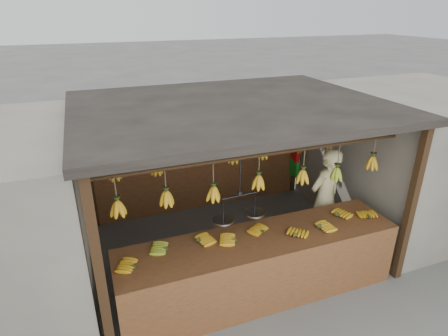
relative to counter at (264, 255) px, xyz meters
name	(u,v)px	position (x,y,z in m)	size (l,w,h in m)	color
ground	(231,248)	(0.03, 1.23, -0.72)	(80.00, 80.00, 0.00)	#5B5B57
stall	(223,126)	(0.03, 1.56, 1.26)	(4.30, 3.30, 2.40)	black
neighbor_right	(414,154)	(3.63, 1.23, 0.43)	(3.00, 3.00, 2.30)	slate
counter	(264,255)	(0.00, 0.00, 0.00)	(3.71, 0.85, 0.96)	brown
hanging_bananas	(231,155)	(0.03, 1.23, 0.91)	(3.59, 2.25, 0.37)	orange
balance_scale	(239,213)	(-0.26, 0.23, 0.54)	(0.69, 0.28, 0.81)	black
vendor	(325,199)	(1.45, 0.81, 0.13)	(0.61, 0.40, 1.68)	beige
bag_bundles	(296,148)	(1.97, 2.58, 0.30)	(0.08, 0.26, 1.23)	#1426BF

